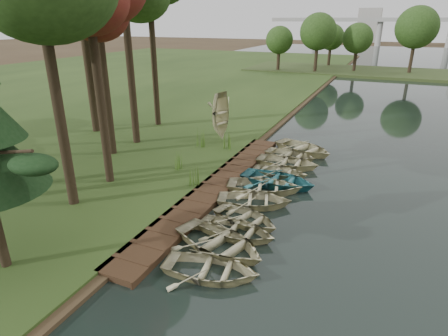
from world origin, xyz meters
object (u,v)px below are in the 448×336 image
at_px(rowboat_1, 220,241).
at_px(rowboat_2, 236,229).
at_px(boardwalk, 216,187).
at_px(rowboat_0, 211,267).
at_px(stored_rowboat, 221,135).

bearing_deg(rowboat_1, rowboat_2, 7.71).
bearing_deg(boardwalk, rowboat_2, -55.02).
bearing_deg(rowboat_0, rowboat_1, 4.34).
bearing_deg(rowboat_1, stored_rowboat, 41.30).
relative_size(boardwalk, rowboat_2, 4.98).
bearing_deg(rowboat_0, boardwalk, 14.69).
xyz_separation_m(rowboat_2, stored_rowboat, (-5.48, 10.78, 0.26)).
xyz_separation_m(rowboat_0, stored_rowboat, (-5.63, 13.42, 0.25)).
relative_size(rowboat_1, rowboat_2, 1.19).
distance_m(rowboat_0, stored_rowboat, 14.56).
xyz_separation_m(rowboat_1, rowboat_2, (0.20, 1.15, -0.06)).
height_order(rowboat_0, rowboat_2, rowboat_0).
distance_m(boardwalk, rowboat_1, 5.44).
xyz_separation_m(boardwalk, stored_rowboat, (-2.87, 7.05, 0.49)).
height_order(boardwalk, stored_rowboat, stored_rowboat).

